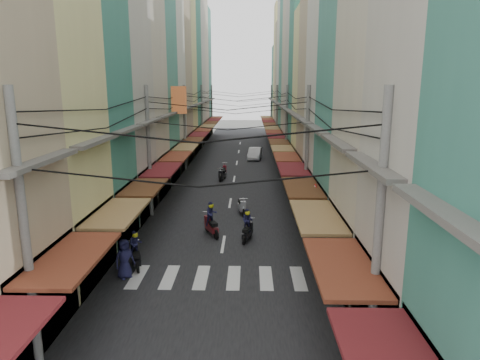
# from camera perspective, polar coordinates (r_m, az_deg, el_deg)

# --- Properties ---
(ground) EXTENTS (160.00, 160.00, 0.00)m
(ground) POSITION_cam_1_polar(r_m,az_deg,el_deg) (24.61, -1.96, -6.90)
(ground) COLOR slate
(ground) RESTS_ON ground
(road) EXTENTS (10.00, 80.00, 0.02)m
(road) POSITION_cam_1_polar(r_m,az_deg,el_deg) (43.95, -0.50, 1.82)
(road) COLOR black
(road) RESTS_ON ground
(sidewalk_left) EXTENTS (3.00, 80.00, 0.06)m
(sidewalk_left) POSITION_cam_1_polar(r_m,az_deg,el_deg) (44.63, -8.88, 1.86)
(sidewalk_left) COLOR gray
(sidewalk_left) RESTS_ON ground
(sidewalk_right) EXTENTS (3.00, 80.00, 0.06)m
(sidewalk_right) POSITION_cam_1_polar(r_m,az_deg,el_deg) (44.23, 7.95, 1.79)
(sidewalk_right) COLOR gray
(sidewalk_right) RESTS_ON ground
(crosswalk) EXTENTS (7.55, 2.40, 0.01)m
(crosswalk) POSITION_cam_1_polar(r_m,az_deg,el_deg) (19.05, -3.00, -12.84)
(crosswalk) COLOR silver
(crosswalk) RESTS_ON ground
(building_row_left) EXTENTS (7.80, 67.67, 23.70)m
(building_row_left) POSITION_cam_1_polar(r_m,az_deg,el_deg) (40.83, -12.24, 14.50)
(building_row_left) COLOR beige
(building_row_left) RESTS_ON ground
(building_row_right) EXTENTS (7.80, 68.98, 22.59)m
(building_row_right) POSITION_cam_1_polar(r_m,az_deg,el_deg) (40.17, 11.02, 14.07)
(building_row_right) COLOR #3A7F6E
(building_row_right) RESTS_ON ground
(utility_poles) EXTENTS (10.20, 66.13, 8.20)m
(utility_poles) POSITION_cam_1_polar(r_m,az_deg,el_deg) (38.23, -0.76, 10.15)
(utility_poles) COLOR gray
(utility_poles) RESTS_ON ground
(white_car) EXTENTS (4.71, 2.27, 1.60)m
(white_car) POSITION_cam_1_polar(r_m,az_deg,el_deg) (48.41, 1.99, 2.80)
(white_car) COLOR silver
(white_car) RESTS_ON ground
(bicycle) EXTENTS (1.60, 1.10, 1.03)m
(bicycle) POSITION_cam_1_polar(r_m,az_deg,el_deg) (27.61, 14.14, -5.10)
(bicycle) COLOR black
(bicycle) RESTS_ON ground
(moving_scooters) EXTENTS (5.58, 22.09, 1.92)m
(moving_scooters) POSITION_cam_1_polar(r_m,az_deg,el_deg) (26.51, -3.47, -4.25)
(moving_scooters) COLOR black
(moving_scooters) RESTS_ON ground
(parked_scooters) EXTENTS (12.75, 14.25, 1.01)m
(parked_scooters) POSITION_cam_1_polar(r_m,az_deg,el_deg) (20.82, 8.75, -9.34)
(parked_scooters) COLOR black
(parked_scooters) RESTS_ON ground
(pedestrians) EXTENTS (13.94, 22.96, 2.24)m
(pedestrians) POSITION_cam_1_polar(r_m,az_deg,el_deg) (26.88, -11.07, -3.09)
(pedestrians) COLOR black
(pedestrians) RESTS_ON ground
(market_umbrella) EXTENTS (2.29, 2.29, 2.41)m
(market_umbrella) POSITION_cam_1_polar(r_m,az_deg,el_deg) (22.04, 16.11, -3.94)
(market_umbrella) COLOR #B2B2B7
(market_umbrella) RESTS_ON ground
(traffic_sign) EXTENTS (0.10, 0.70, 3.20)m
(traffic_sign) POSITION_cam_1_polar(r_m,az_deg,el_deg) (22.63, 9.95, -2.56)
(traffic_sign) COLOR gray
(traffic_sign) RESTS_ON ground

